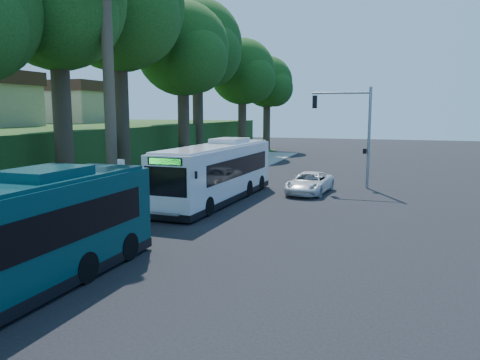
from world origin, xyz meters
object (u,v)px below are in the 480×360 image
(teal_bus, at_px, (1,242))
(pickup, at_px, (310,183))
(white_bus, at_px, (218,171))
(bus_shelter, at_px, (113,180))

(teal_bus, distance_m, pickup, 21.05)
(white_bus, distance_m, pickup, 6.54)
(bus_shelter, height_order, teal_bus, teal_bus)
(bus_shelter, xyz_separation_m, pickup, (8.56, 9.60, -1.12))
(white_bus, relative_size, pickup, 2.50)
(white_bus, bearing_deg, pickup, 44.33)
(white_bus, bearing_deg, teal_bus, -88.32)
(white_bus, height_order, teal_bus, white_bus)
(pickup, bearing_deg, bus_shelter, -125.77)
(bus_shelter, xyz_separation_m, teal_bus, (3.46, -10.80, -0.04))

